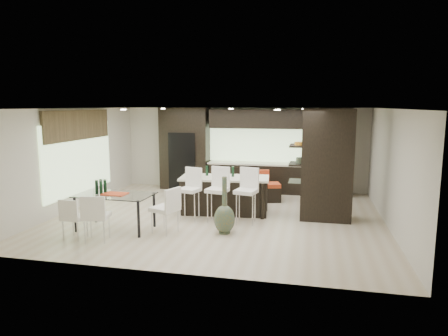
% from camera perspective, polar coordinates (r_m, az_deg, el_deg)
% --- Properties ---
extents(ground, '(8.00, 8.00, 0.00)m').
position_cam_1_polar(ground, '(10.13, -0.74, -6.96)').
color(ground, beige).
rests_on(ground, ground).
extents(back_wall, '(8.00, 0.02, 2.70)m').
position_cam_1_polar(back_wall, '(13.25, 2.71, 2.76)').
color(back_wall, beige).
rests_on(back_wall, ground).
extents(left_wall, '(0.02, 7.00, 2.70)m').
position_cam_1_polar(left_wall, '(11.43, -20.68, 1.21)').
color(left_wall, beige).
rests_on(left_wall, ground).
extents(right_wall, '(0.02, 7.00, 2.70)m').
position_cam_1_polar(right_wall, '(9.75, 22.79, -0.16)').
color(right_wall, beige).
rests_on(right_wall, ground).
extents(ceiling, '(8.00, 7.00, 0.02)m').
position_cam_1_polar(ceiling, '(9.74, -0.77, 8.50)').
color(ceiling, white).
rests_on(ceiling, ground).
extents(window_left, '(0.04, 3.20, 1.90)m').
position_cam_1_polar(window_left, '(11.58, -19.97, 1.33)').
color(window_left, '#B2D199').
rests_on(window_left, left_wall).
extents(window_back, '(3.40, 0.04, 1.20)m').
position_cam_1_polar(window_back, '(13.10, 5.28, 3.54)').
color(window_back, '#B2D199').
rests_on(window_back, back_wall).
extents(stone_accent, '(0.08, 3.00, 0.80)m').
position_cam_1_polar(stone_accent, '(11.48, -20.09, 5.79)').
color(stone_accent, brown).
rests_on(stone_accent, left_wall).
extents(ceiling_spots, '(4.00, 3.00, 0.02)m').
position_cam_1_polar(ceiling_spots, '(9.98, -0.44, 8.40)').
color(ceiling_spots, white).
rests_on(ceiling_spots, ceiling).
extents(back_cabinetry, '(6.80, 0.68, 2.70)m').
position_cam_1_polar(back_cabinetry, '(12.85, 4.66, 2.55)').
color(back_cabinetry, black).
rests_on(back_cabinetry, ground).
extents(refrigerator, '(0.90, 0.68, 1.90)m').
position_cam_1_polar(refrigerator, '(13.38, -5.63, 1.06)').
color(refrigerator, black).
rests_on(refrigerator, ground).
extents(partition_column, '(1.20, 0.80, 2.70)m').
position_cam_1_polar(partition_column, '(9.99, 14.47, 0.46)').
color(partition_column, black).
rests_on(partition_column, ground).
extents(kitchen_island, '(2.36, 1.20, 0.95)m').
position_cam_1_polar(kitchen_island, '(10.39, 0.08, -3.85)').
color(kitchen_island, black).
rests_on(kitchen_island, ground).
extents(stool_left, '(0.55, 0.55, 1.02)m').
position_cam_1_polar(stool_left, '(9.79, -4.95, -4.45)').
color(stool_left, white).
rests_on(stool_left, ground).
extents(stool_mid, '(0.55, 0.55, 1.06)m').
position_cam_1_polar(stool_mid, '(9.60, -0.98, -4.58)').
color(stool_mid, white).
rests_on(stool_mid, ground).
extents(stool_right, '(0.56, 0.56, 1.06)m').
position_cam_1_polar(stool_right, '(9.46, 3.15, -4.79)').
color(stool_right, white).
rests_on(stool_right, ground).
extents(bench, '(1.49, 0.89, 0.54)m').
position_cam_1_polar(bench, '(11.69, 4.60, -3.47)').
color(bench, black).
rests_on(bench, ground).
extents(floor_vase, '(0.58, 0.58, 1.26)m').
position_cam_1_polar(floor_vase, '(8.70, 0.06, -5.34)').
color(floor_vase, '#3E4B35').
rests_on(floor_vase, ground).
extents(dining_table, '(1.72, 1.01, 0.81)m').
position_cam_1_polar(dining_table, '(9.35, -15.23, -6.06)').
color(dining_table, white).
rests_on(dining_table, ground).
extents(chair_near, '(0.59, 0.59, 0.91)m').
position_cam_1_polar(chair_near, '(8.66, -17.71, -7.01)').
color(chair_near, white).
rests_on(chair_near, ground).
extents(chair_far, '(0.45, 0.45, 0.81)m').
position_cam_1_polar(chair_far, '(8.97, -20.53, -6.97)').
color(chair_far, white).
rests_on(chair_far, ground).
extents(chair_end, '(0.65, 0.65, 0.94)m').
position_cam_1_polar(chair_end, '(8.86, -8.45, -6.23)').
color(chair_end, white).
rests_on(chair_end, ground).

